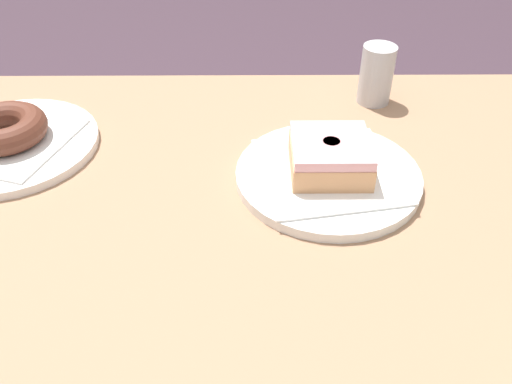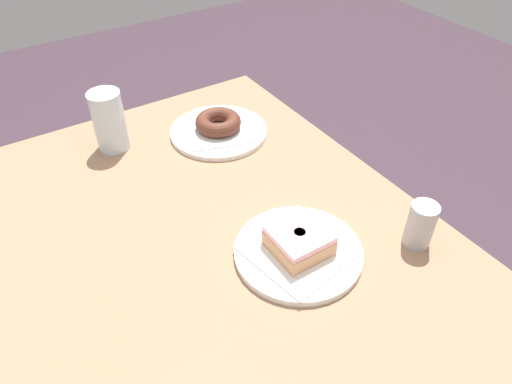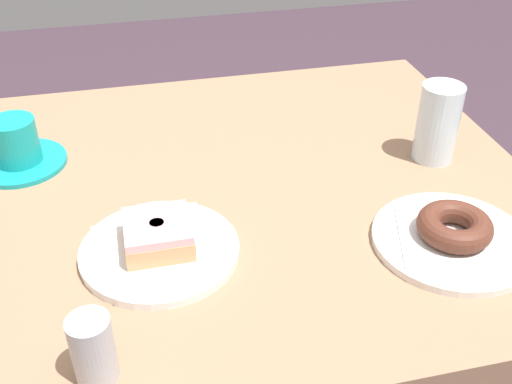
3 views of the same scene
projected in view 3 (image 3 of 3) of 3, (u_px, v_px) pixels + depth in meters
table at (202, 224)px, 1.02m from camera, size 1.08×0.83×0.75m
plate_glazed_square at (160, 251)px, 0.85m from camera, size 0.22×0.22×0.01m
napkin_glazed_square at (159, 246)px, 0.85m from camera, size 0.18×0.18×0.00m
donut_glazed_square at (158, 234)px, 0.84m from camera, size 0.09×0.09×0.04m
plate_chocolate_ring at (451, 240)px, 0.87m from camera, size 0.22×0.22×0.01m
napkin_chocolate_ring at (452, 237)px, 0.87m from camera, size 0.18×0.18×0.00m
donut_chocolate_ring at (455, 226)px, 0.86m from camera, size 0.10×0.10×0.03m
water_glass at (438, 123)px, 1.03m from camera, size 0.07×0.07×0.13m
coffee_cup at (17, 147)px, 1.03m from camera, size 0.15×0.15×0.08m
sugar_jar at (93, 349)px, 0.66m from camera, size 0.05×0.05×0.08m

